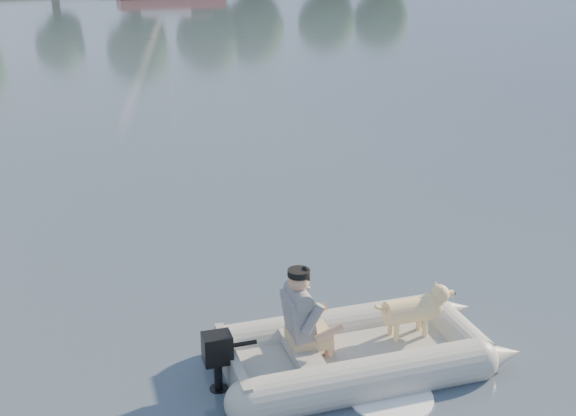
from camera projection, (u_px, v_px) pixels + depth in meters
water at (359, 324)px, 8.60m from camera, size 160.00×160.00×0.00m
dinghy at (360, 319)px, 7.61m from camera, size 5.06×4.18×1.29m
man at (300, 312)px, 7.41m from camera, size 0.78×0.71×1.00m
dog at (409, 314)px, 7.84m from camera, size 0.91×0.50×0.57m
outboard_motor at (218, 365)px, 7.27m from camera, size 0.43×0.35×0.73m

